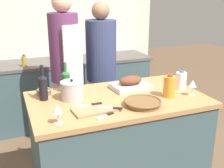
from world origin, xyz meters
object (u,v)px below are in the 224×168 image
Objects in this scene: stock_pot at (72,90)px; condiment_bottle_tall at (24,61)px; roasting_pan at (130,84)px; wine_glass_right at (193,84)px; wine_bottle_green at (66,80)px; wine_glass_left at (57,110)px; milk_jug at (181,81)px; knife_paring at (105,116)px; condiment_bottle_short at (59,58)px; wine_bottle_dark at (43,86)px; mixing_bowl at (44,92)px; person_cook_guest at (101,69)px; person_cook_aproned at (65,67)px; cutting_board at (95,110)px; wicker_basket at (143,103)px; knife_bread at (111,108)px; knife_chef at (89,105)px; juice_jug at (169,86)px.

stock_pot is 1.28× the size of condiment_bottle_tall.
roasting_pan is 0.55m from wine_glass_right.
wine_glass_left is (-0.19, -0.61, -0.00)m from wine_bottle_green.
knife_paring is at bearing -160.36° from milk_jug.
wine_bottle_dark is at bearing -106.56° from condiment_bottle_short.
wine_glass_right is at bearing -16.37° from stock_pot.
mixing_bowl is at bearing 119.50° from knife_paring.
mixing_bowl is (-0.77, 0.13, -0.02)m from roasting_pan.
milk_jug is at bearing -49.81° from condiment_bottle_tall.
person_cook_aproned is at bearing 177.87° from person_cook_guest.
cutting_board is at bearing -71.86° from stock_pot.
wine_bottle_green is at bearing -140.57° from person_cook_guest.
milk_jug reaches higher than cutting_board.
milk_jug is at bearing 23.91° from wicker_basket.
wine_glass_left is 1.41m from person_cook_guest.
person_cook_aproned is (-0.11, 1.08, 0.06)m from knife_bread.
roasting_pan is at bearing 30.39° from knife_chef.
mixing_bowl is at bearing 156.01° from juice_jug.
juice_jug reaches higher than knife_bread.
mixing_bowl is 0.08× the size of person_cook_guest.
wine_bottle_dark is at bearing 161.43° from stock_pot.
roasting_pan is 2.07× the size of milk_jug.
roasting_pan is 0.90m from wine_glass_left.
cutting_board is 0.91m from milk_jug.
wine_glass_right is (0.98, -0.29, 0.03)m from stock_pot.
cutting_board is at bearing 174.75° from wicker_basket.
wine_glass_right is at bearing -22.41° from mixing_bowl.
cutting_board is (-0.39, 0.04, -0.02)m from wicker_basket.
knife_chef is 0.21m from knife_paring.
knife_bread is at bearing -74.23° from condiment_bottle_tall.
juice_jug is at bearing -69.22° from condiment_bottle_short.
mixing_bowl is 0.76× the size of milk_jug.
milk_jug is 1.04m from wine_bottle_green.
condiment_bottle_short is at bearing 81.67° from wine_bottle_green.
roasting_pan is at bearing -9.60° from mixing_bowl.
stock_pot is at bearing 145.53° from wicker_basket.
knife_chef is 0.14× the size of person_cook_guest.
roasting_pan is 2.74× the size of mixing_bowl.
wine_bottle_green is 0.56m from person_cook_aproned.
roasting_pan reaches higher than knife_chef.
knife_bread is (0.21, -0.33, -0.06)m from stock_pot.
milk_jug is 1.10× the size of knife_paring.
wine_bottle_green reaches higher than knife_bread.
person_cook_guest is (0.42, 0.05, -0.07)m from person_cook_aproned.
wine_glass_right is (1.20, -0.36, -0.01)m from wine_bottle_dark.
mixing_bowl is at bearing -86.78° from condiment_bottle_tall.
knife_bread is at bearing -179.52° from wicker_basket.
cutting_board is at bearing -77.67° from condiment_bottle_tall.
milk_jug is at bearing 87.15° from wine_glass_right.
person_cook_aproned is at bearing 135.92° from milk_jug.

